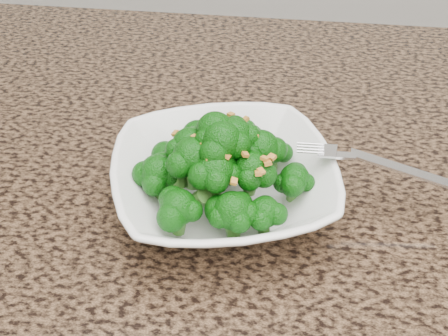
# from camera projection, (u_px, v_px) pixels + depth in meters

# --- Properties ---
(granite_counter) EXTENTS (1.64, 1.04, 0.03)m
(granite_counter) POSITION_uv_depth(u_px,v_px,m) (307.00, 220.00, 0.64)
(granite_counter) COLOR brown
(granite_counter) RESTS_ON cabinet
(bowl) EXTENTS (0.30, 0.30, 0.06)m
(bowl) POSITION_uv_depth(u_px,v_px,m) (224.00, 182.00, 0.62)
(bowl) COLOR white
(bowl) RESTS_ON granite_counter
(broccoli_pile) EXTENTS (0.21, 0.21, 0.07)m
(broccoli_pile) POSITION_uv_depth(u_px,v_px,m) (224.00, 133.00, 0.58)
(broccoli_pile) COLOR #0C5509
(broccoli_pile) RESTS_ON bowl
(garlic_topping) EXTENTS (0.13, 0.13, 0.01)m
(garlic_topping) POSITION_uv_depth(u_px,v_px,m) (224.00, 100.00, 0.55)
(garlic_topping) COLOR gold
(garlic_topping) RESTS_ON broccoli_pile
(fork) EXTENTS (0.19, 0.05, 0.01)m
(fork) POSITION_uv_depth(u_px,v_px,m) (349.00, 156.00, 0.60)
(fork) COLOR silver
(fork) RESTS_ON bowl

